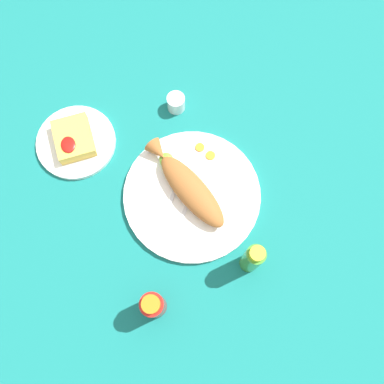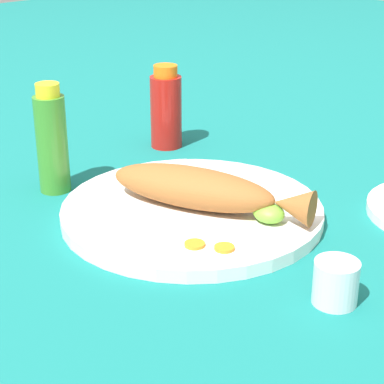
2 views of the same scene
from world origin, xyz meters
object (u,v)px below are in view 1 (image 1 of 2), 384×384
object	(u,v)px
hot_sauce_bottle_green	(252,259)
main_plate	(192,195)
fork_far	(165,217)
salt_cup	(176,103)
fork_near	(179,226)
side_plate_fries	(76,142)
hot_sauce_bottle_red	(154,305)
fried_fish	(188,187)

from	to	relation	value
hot_sauce_bottle_green	main_plate	bearing A→B (deg)	-158.01
fork_far	salt_cup	distance (m)	0.33
main_plate	salt_cup	distance (m)	0.27
fork_near	hot_sauce_bottle_green	world-z (taller)	hot_sauce_bottle_green
side_plate_fries	hot_sauce_bottle_red	bearing A→B (deg)	10.83
main_plate	side_plate_fries	bearing A→B (deg)	-132.54
salt_cup	fried_fish	bearing A→B (deg)	-9.13
fork_near	hot_sauce_bottle_green	distance (m)	0.21
fried_fish	hot_sauce_bottle_red	size ratio (longest dim) A/B	2.00
main_plate	fork_far	distance (m)	0.09
main_plate	salt_cup	size ratio (longest dim) A/B	7.19
hot_sauce_bottle_red	hot_sauce_bottle_green	size ratio (longest dim) A/B	0.88
fried_fish	fork_far	xyz separation A→B (m)	(0.05, -0.08, -0.03)
salt_cup	side_plate_fries	bearing A→B (deg)	-84.84
main_plate	hot_sauce_bottle_red	size ratio (longest dim) A/B	2.49
main_plate	hot_sauce_bottle_green	xyz separation A→B (m)	(0.21, 0.09, 0.07)
main_plate	fork_far	world-z (taller)	fork_far
salt_cup	fork_far	bearing A→B (deg)	-21.39
fried_fish	side_plate_fries	size ratio (longest dim) A/B	1.34
side_plate_fries	salt_cup	bearing A→B (deg)	95.16
hot_sauce_bottle_red	salt_cup	size ratio (longest dim) A/B	2.89
fork_far	hot_sauce_bottle_red	distance (m)	0.23
hot_sauce_bottle_red	salt_cup	distance (m)	0.55
hot_sauce_bottle_green	fried_fish	bearing A→B (deg)	-158.00
fried_fish	hot_sauce_bottle_green	distance (m)	0.25
fork_near	side_plate_fries	world-z (taller)	fork_near
fried_fish	side_plate_fries	bearing A→B (deg)	-153.47
fork_far	hot_sauce_bottle_green	xyz separation A→B (m)	(0.17, 0.17, 0.06)
fork_near	fork_far	xyz separation A→B (m)	(-0.03, -0.03, 0.00)
fried_fish	side_plate_fries	xyz separation A→B (m)	(-0.22, -0.25, -0.04)
fork_near	hot_sauce_bottle_red	distance (m)	0.21
hot_sauce_bottle_green	fork_near	bearing A→B (deg)	-134.19
hot_sauce_bottle_red	side_plate_fries	size ratio (longest dim) A/B	0.67
fork_near	salt_cup	xyz separation A→B (m)	(-0.34, 0.09, 0.00)
main_plate	side_plate_fries	xyz separation A→B (m)	(-0.24, -0.26, -0.00)
main_plate	fork_far	bearing A→B (deg)	-65.40
main_plate	hot_sauce_bottle_red	bearing A→B (deg)	-34.32
hot_sauce_bottle_red	fork_far	bearing A→B (deg)	158.21
main_plate	hot_sauce_bottle_green	world-z (taller)	hot_sauce_bottle_green
fork_far	hot_sauce_bottle_green	bearing A→B (deg)	80.70
fork_near	fork_far	bearing A→B (deg)	-104.08
fried_fish	hot_sauce_bottle_red	distance (m)	0.31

